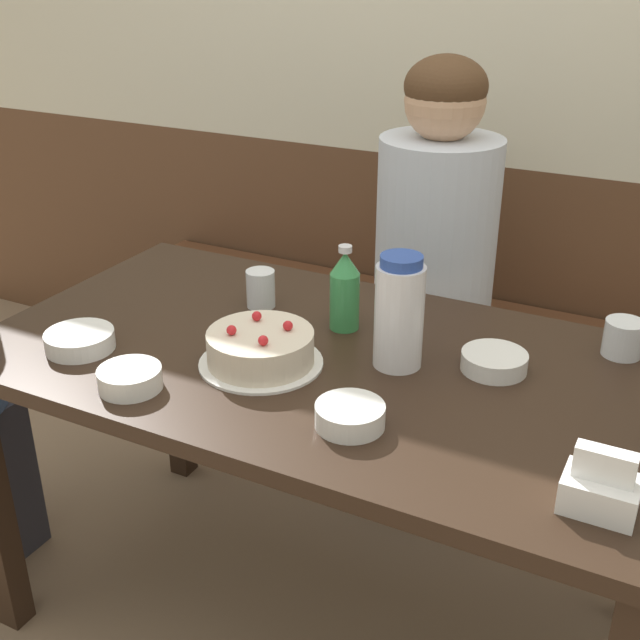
{
  "coord_description": "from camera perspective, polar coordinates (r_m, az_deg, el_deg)",
  "views": [
    {
      "loc": [
        0.65,
        -1.29,
        1.49
      ],
      "look_at": [
        -0.04,
        0.05,
        0.77
      ],
      "focal_mm": 45.0,
      "sensor_mm": 36.0,
      "label": 1
    }
  ],
  "objects": [
    {
      "name": "bowl_side_dish",
      "position": [
        1.73,
        -16.71,
        -1.41
      ],
      "size": [
        0.14,
        0.14,
        0.04
      ],
      "color": "white",
      "rests_on": "dining_table"
    },
    {
      "name": "soju_bottle",
      "position": [
        1.72,
        1.77,
        2.15
      ],
      "size": [
        0.06,
        0.06,
        0.19
      ],
      "color": "#388E4C",
      "rests_on": "dining_table"
    },
    {
      "name": "ground_plane",
      "position": [
        2.08,
        0.35,
        -20.47
      ],
      "size": [
        12.0,
        12.0,
        0.0
      ],
      "primitive_type": "plane",
      "color": "#846B51"
    },
    {
      "name": "person_pale_blue_shirt",
      "position": [
        2.24,
        7.92,
        1.62
      ],
      "size": [
        0.32,
        0.34,
        1.24
      ],
      "rotation": [
        0.0,
        0.0,
        -1.57
      ],
      "color": "#33333D",
      "rests_on": "ground_plane"
    },
    {
      "name": "bench_seat",
      "position": [
        2.55,
        8.87,
        -4.49
      ],
      "size": [
        2.24,
        0.38,
        0.47
      ],
      "color": "#56331E",
      "rests_on": "ground_plane"
    },
    {
      "name": "back_wall",
      "position": [
        2.44,
        12.34,
        19.19
      ],
      "size": [
        4.8,
        0.04,
        2.5
      ],
      "color": "brown",
      "rests_on": "ground_plane"
    },
    {
      "name": "glass_water_tall",
      "position": [
        1.84,
        -4.24,
        2.25
      ],
      "size": [
        0.07,
        0.07,
        0.09
      ],
      "color": "silver",
      "rests_on": "dining_table"
    },
    {
      "name": "napkin_holder",
      "position": [
        1.27,
        19.34,
        -11.22
      ],
      "size": [
        0.11,
        0.08,
        0.11
      ],
      "color": "white",
      "rests_on": "dining_table"
    },
    {
      "name": "bowl_soup_white",
      "position": [
        1.61,
        12.28,
        -2.9
      ],
      "size": [
        0.13,
        0.13,
        0.04
      ],
      "color": "white",
      "rests_on": "dining_table"
    },
    {
      "name": "bowl_rice_small",
      "position": [
        1.55,
        -13.36,
        -4.07
      ],
      "size": [
        0.12,
        0.12,
        0.04
      ],
      "color": "white",
      "rests_on": "dining_table"
    },
    {
      "name": "water_pitcher",
      "position": [
        1.56,
        5.65,
        0.51
      ],
      "size": [
        0.1,
        0.1,
        0.23
      ],
      "color": "white",
      "rests_on": "dining_table"
    },
    {
      "name": "bowl_sauce_shallow",
      "position": [
        1.4,
        2.14,
        -6.81
      ],
      "size": [
        0.12,
        0.12,
        0.04
      ],
      "color": "white",
      "rests_on": "dining_table"
    },
    {
      "name": "dining_table",
      "position": [
        1.68,
        0.4,
        -5.25
      ],
      "size": [
        1.43,
        0.78,
        0.72
      ],
      "color": "black",
      "rests_on": "ground_plane"
    },
    {
      "name": "glass_tumbler_short",
      "position": [
        1.73,
        20.75,
        -1.22
      ],
      "size": [
        0.08,
        0.08,
        0.08
      ],
      "color": "silver",
      "rests_on": "dining_table"
    },
    {
      "name": "birthday_cake",
      "position": [
        1.59,
        -4.25,
        -2.05
      ],
      "size": [
        0.25,
        0.25,
        0.09
      ],
      "color": "white",
      "rests_on": "dining_table"
    }
  ]
}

